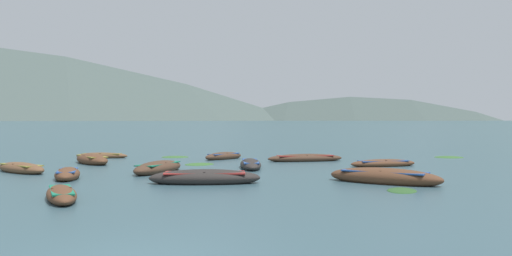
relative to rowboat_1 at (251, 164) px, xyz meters
name	(u,v)px	position (x,y,z in m)	size (l,w,h in m)	color
ground_plane	(269,120)	(-1.51, 1481.85, -0.17)	(6000.00, 6000.00, 0.00)	#385660
mountain_1	(59,35)	(-758.92, 1872.34, 306.90)	(2444.59, 2444.59, 614.15)	#4C5B56
mountain_2	(172,66)	(-341.43, 1828.44, 190.88)	(1174.37, 1174.37, 382.12)	#56665B
mountain_3	(321,45)	(152.51, 1558.73, 222.46)	(1292.62, 1292.62, 445.28)	#4C5B56
mountain_4	(476,53)	(691.51, 1767.98, 222.94)	(1177.81, 1177.81, 446.24)	#56665B
rowboat_1	(251,164)	(0.00, 0.00, 0.00)	(1.39, 4.41, 0.56)	#2D2826
rowboat_2	(92,160)	(-9.01, 2.36, 0.04)	(3.31, 3.91, 0.70)	brown
rowboat_3	(205,178)	(-1.53, -6.68, 0.04)	(4.42, 1.81, 0.68)	#2D2826
rowboat_4	(67,174)	(-7.48, -5.20, 0.01)	(1.82, 3.21, 0.58)	brown
rowboat_5	(305,158)	(3.09, 4.30, 0.00)	(4.73, 2.23, 0.55)	#4C3323
rowboat_6	(21,168)	(-10.67, -2.65, 0.01)	(3.67, 3.27, 0.59)	brown
rowboat_8	(158,168)	(-4.23, -2.53, 0.04)	(2.30, 4.21, 0.68)	#4C3323
rowboat_9	(102,156)	(-9.83, 6.68, -0.04)	(3.42, 1.06, 0.44)	brown
rowboat_10	(384,177)	(5.45, -6.44, 0.06)	(4.56, 3.56, 0.75)	brown
rowboat_11	(61,194)	(-5.46, -10.95, -0.02)	(2.25, 3.51, 0.50)	brown
rowboat_12	(383,163)	(6.98, 1.00, -0.03)	(3.83, 2.03, 0.47)	brown
rowboat_13	(224,156)	(-1.89, 5.82, 0.00)	(2.66, 3.00, 0.55)	#4C3323
weed_patch_0	(175,157)	(-5.22, 7.40, -0.17)	(1.67, 1.78, 0.14)	#38662D
weed_patch_1	(449,157)	(12.66, 7.69, -0.17)	(1.81, 1.97, 0.14)	#38662D
weed_patch_2	(199,165)	(-2.88, 1.83, -0.17)	(1.50, 1.79, 0.14)	#38662D
weed_patch_3	(402,191)	(5.57, -8.67, -0.17)	(1.59, 1.01, 0.14)	#2D5628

